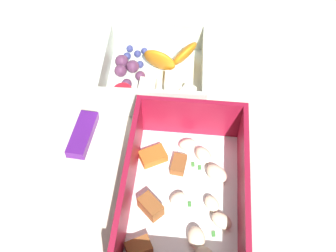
{
  "coord_description": "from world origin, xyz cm",
  "views": [
    {
      "loc": [
        -36.22,
        0.79,
        47.34
      ],
      "look_at": [
        -1.74,
        0.01,
        4.0
      ],
      "focal_mm": 46.63,
      "sensor_mm": 36.0,
      "label": 1
    }
  ],
  "objects_px": {
    "fruit_bowl": "(156,72)",
    "paper_cup_liner": "(124,28)",
    "candy_bar": "(83,134)",
    "pasta_container": "(185,195)"
  },
  "relations": [
    {
      "from": "fruit_bowl",
      "to": "candy_bar",
      "type": "relative_size",
      "value": 2.24
    },
    {
      "from": "fruit_bowl",
      "to": "paper_cup_liner",
      "type": "bearing_deg",
      "value": 24.52
    },
    {
      "from": "candy_bar",
      "to": "paper_cup_liner",
      "type": "distance_m",
      "value": 0.21
    },
    {
      "from": "fruit_bowl",
      "to": "paper_cup_liner",
      "type": "relative_size",
      "value": 4.18
    },
    {
      "from": "pasta_container",
      "to": "fruit_bowl",
      "type": "distance_m",
      "value": 0.2
    },
    {
      "from": "pasta_container",
      "to": "candy_bar",
      "type": "height_order",
      "value": "pasta_container"
    },
    {
      "from": "fruit_bowl",
      "to": "pasta_container",
      "type": "bearing_deg",
      "value": -170.92
    },
    {
      "from": "fruit_bowl",
      "to": "candy_bar",
      "type": "bearing_deg",
      "value": 136.22
    },
    {
      "from": "pasta_container",
      "to": "candy_bar",
      "type": "bearing_deg",
      "value": 58.52
    },
    {
      "from": "pasta_container",
      "to": "fruit_bowl",
      "type": "xyz_separation_m",
      "value": [
        0.2,
        0.03,
        -0.0
      ]
    }
  ]
}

